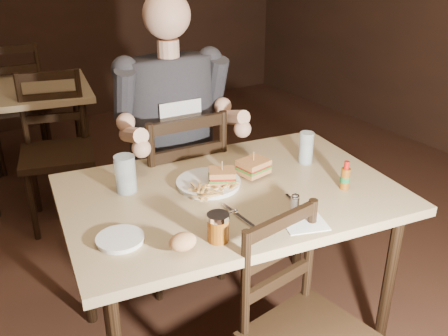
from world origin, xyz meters
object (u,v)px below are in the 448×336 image
bg_chair_far (16,104)px  bg_chair_near (57,154)px  bg_table (30,100)px  dinner_plate (208,184)px  main_table (231,205)px  glass_right (306,148)px  glass_left (125,174)px  chair_far (174,194)px  hot_sauce (346,175)px  syrup_dispenser (218,227)px  diner (174,102)px  side_plate (120,240)px

bg_chair_far → bg_chair_near: size_ratio=1.05×
bg_table → dinner_plate: 1.94m
main_table → bg_table: size_ratio=1.55×
bg_chair_near → glass_right: bearing=-45.3°
bg_chair_near → glass_left: bg_chair_near is taller
chair_far → hot_sauce: 0.96m
bg_chair_far → bg_table: bearing=96.1°
bg_table → hot_sauce: bearing=-72.1°
dinner_plate → syrup_dispenser: size_ratio=2.58×
bg_table → glass_right: glass_right is taller
bg_chair_near → syrup_dispenser: bearing=-70.7°
glass_left → main_table: bearing=-31.8°
syrup_dispenser → dinner_plate: bearing=72.6°
dinner_plate → glass_left: size_ratio=1.69×
chair_far → syrup_dispenser: chair_far is taller
dinner_plate → diner: bearing=79.7°
main_table → diner: (0.03, 0.52, 0.30)m
bg_chair_near → side_plate: 1.60m
main_table → side_plate: size_ratio=9.15×
bg_chair_near → chair_far: bearing=-51.4°
chair_far → bg_chair_far: size_ratio=0.97×
bg_chair_near → dinner_plate: size_ratio=3.64×
glass_left → side_plate: bearing=-116.6°
chair_far → bg_chair_far: bearing=-74.7°
bg_table → diner: (0.35, -1.48, 0.32)m
main_table → glass_right: (0.44, 0.04, 0.14)m
bg_table → bg_chair_near: (0.00, -0.55, -0.20)m
dinner_plate → side_plate: size_ratio=1.63×
glass_left → hot_sauce: bearing=-31.6°
glass_left → glass_right: glass_left is taller
bg_table → main_table: bearing=-80.7°
main_table → bg_chair_far: bearing=97.3°
main_table → bg_chair_near: bearing=102.7°
diner → side_plate: diner is taller
bg_chair_far → dinner_plate: bearing=102.5°
bg_chair_far → bg_chair_near: bearing=96.1°
glass_right → hot_sauce: bearing=-97.4°
syrup_dispenser → side_plate: 0.34m
bg_chair_near → syrup_dispenser: 1.77m
side_plate → bg_table: bearing=84.7°
chair_far → dinner_plate: 0.58m
glass_right → hot_sauce: size_ratio=1.20×
bg_chair_far → hot_sauce: 2.91m
bg_chair_near → syrup_dispenser: (0.09, -1.73, 0.34)m
bg_chair_far → bg_chair_near: (0.00, -1.10, -0.02)m
dinner_plate → glass_right: bearing=-5.5°
main_table → glass_left: bearing=148.2°
bg_chair_near → side_plate: bg_chair_near is taller
bg_table → chair_far: 1.48m
bg_table → diner: bearing=-76.5°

